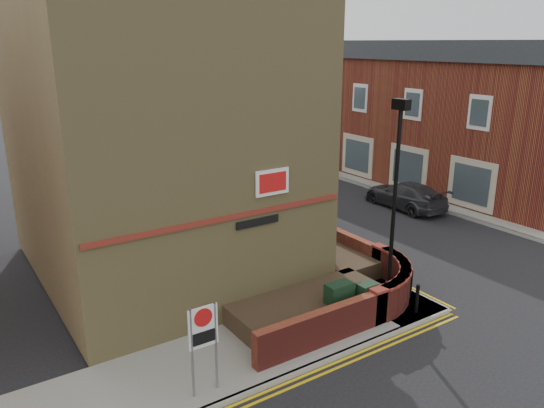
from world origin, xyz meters
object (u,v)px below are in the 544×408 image
at_px(lamppost, 394,206).
at_px(utility_cabinet_large, 339,302).
at_px(zone_sign, 203,334).
at_px(silver_car_near, 245,193).

xyz_separation_m(lamppost, utility_cabinet_large, (-1.90, 0.10, -2.62)).
xyz_separation_m(zone_sign, silver_car_near, (8.60, 12.58, -1.04)).
distance_m(lamppost, silver_car_near, 12.36).
bearing_deg(zone_sign, lamppost, 6.07).
bearing_deg(lamppost, zone_sign, -173.93).
relative_size(zone_sign, silver_car_near, 0.60).
height_order(lamppost, zone_sign, lamppost).
bearing_deg(zone_sign, utility_cabinet_large, 9.69).
bearing_deg(silver_car_near, utility_cabinet_large, -118.86).
distance_m(utility_cabinet_large, silver_car_near, 12.41).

